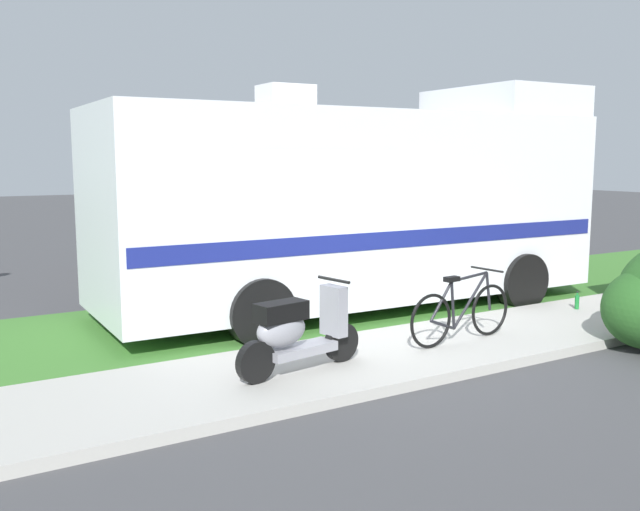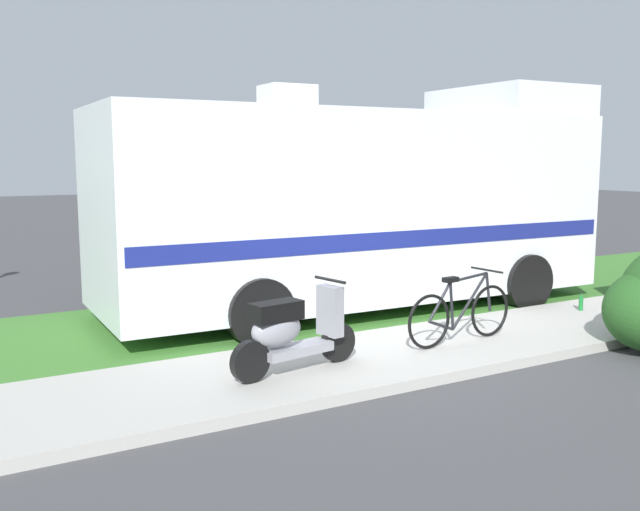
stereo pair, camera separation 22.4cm
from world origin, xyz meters
The scene contains 8 objects.
ground_plane centered at (0.00, 0.00, 0.00)m, with size 80.00×80.00×0.00m, color #424244.
sidewalk centered at (0.00, -1.20, 0.06)m, with size 24.00×2.00×0.12m.
grass_strip centered at (0.00, 1.50, 0.04)m, with size 24.00×3.40×0.08m.
motorhome_rv centered at (1.41, 1.30, 1.70)m, with size 7.95×2.81×3.58m.
scooter centered at (-1.23, -1.34, 0.58)m, with size 1.63×0.57×0.97m.
bicycle centered at (1.16, -1.29, 0.50)m, with size 1.73×0.52×0.89m.
pickup_truck_near centered at (2.96, 6.05, 0.96)m, with size 5.42×2.10×1.80m.
bottle_green centered at (3.98, -0.79, 0.24)m, with size 0.06×0.06×0.27m.
Camera 1 is at (-4.80, -7.68, 2.41)m, focal length 39.32 mm.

